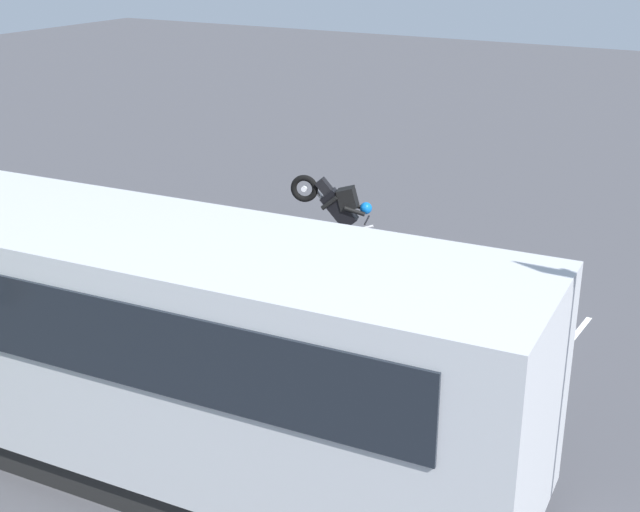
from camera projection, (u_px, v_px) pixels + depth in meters
ground_plane at (333, 320)px, 15.82m from camera, size 80.00×80.00×0.00m
tour_bus at (167, 352)px, 11.05m from camera, size 9.63×3.06×3.25m
spectator_far_left at (333, 329)px, 12.98m from camera, size 0.58×0.35×1.79m
spectator_left at (295, 319)px, 13.45m from camera, size 0.58×0.37×1.71m
spectator_centre at (238, 299)px, 14.01m from camera, size 0.58×0.38×1.81m
spectator_right at (189, 293)px, 14.46m from camera, size 0.58×0.36×1.67m
parked_motorcycle_silver at (157, 335)px, 14.12m from camera, size 2.02×0.74×0.99m
parked_motorcycle_dark at (420, 402)px, 12.15m from camera, size 2.05×0.58×0.99m
stunt_motorcycle at (337, 207)px, 18.68m from camera, size 1.87×0.89×1.83m
traffic_cone at (388, 274)px, 17.06m from camera, size 0.34×0.34×0.63m
bay_line_a at (550, 367)px, 14.12m from camera, size 0.29×4.49×0.01m
bay_line_b at (392, 330)px, 15.42m from camera, size 0.25×3.51×0.01m
bay_line_c at (259, 298)px, 16.72m from camera, size 0.27×4.03×0.01m
bay_line_d at (145, 271)px, 18.02m from camera, size 0.28×4.21×0.01m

